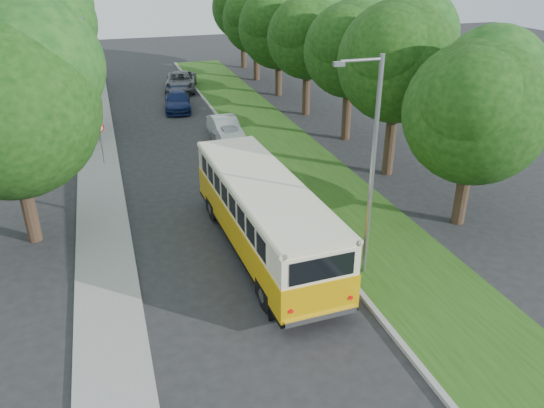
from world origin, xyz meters
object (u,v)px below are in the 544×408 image
object	(u,v)px
vintage_bus	(264,217)
car_silver	(229,135)
car_white	(225,129)
lamppost_far	(89,77)
car_blue	(178,101)
lamppost_near	(370,165)
car_grey	(181,81)

from	to	relation	value
vintage_bus	car_silver	world-z (taller)	vintage_bus
car_white	lamppost_far	bearing A→B (deg)	165.43
vintage_bus	car_blue	xyz separation A→B (m)	(-0.05, 21.98, -0.91)
lamppost_near	car_silver	bearing A→B (deg)	94.40
lamppost_far	car_blue	distance (m)	9.15
lamppost_near	car_blue	size ratio (longest dim) A/B	1.73
car_white	car_blue	bearing A→B (deg)	101.60
car_white	car_grey	distance (m)	13.97
lamppost_near	vintage_bus	size ratio (longest dim) A/B	0.75
car_grey	lamppost_near	bearing A→B (deg)	-74.83
lamppost_far	car_silver	bearing A→B (deg)	-20.00
lamppost_far	vintage_bus	size ratio (longest dim) A/B	0.71
lamppost_far	car_white	world-z (taller)	lamppost_far
lamppost_far	car_silver	world-z (taller)	lamppost_far
car_silver	vintage_bus	bearing A→B (deg)	-107.48
lamppost_near	lamppost_far	distance (m)	20.53
car_silver	lamppost_far	bearing A→B (deg)	150.17
car_silver	car_grey	size ratio (longest dim) A/B	0.67
lamppost_far	car_silver	size ratio (longest dim) A/B	2.07
lamppost_near	car_blue	bearing A→B (deg)	96.99
car_silver	car_white	bearing A→B (deg)	80.17
lamppost_far	car_white	bearing A→B (deg)	-13.30
car_blue	car_grey	distance (m)	6.16
car_blue	car_grey	world-z (taller)	car_grey
car_silver	car_white	distance (m)	0.99
car_blue	vintage_bus	bearing A→B (deg)	-82.37
lamppost_far	vintage_bus	distance (m)	17.14
lamppost_near	lamppost_far	size ratio (longest dim) A/B	1.07
lamppost_near	car_white	bearing A→B (deg)	94.14
vintage_bus	car_grey	size ratio (longest dim) A/B	1.97
lamppost_near	car_grey	xyz separation A→B (m)	(-1.81, 30.64, -3.62)
vintage_bus	lamppost_near	bearing A→B (deg)	-43.91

